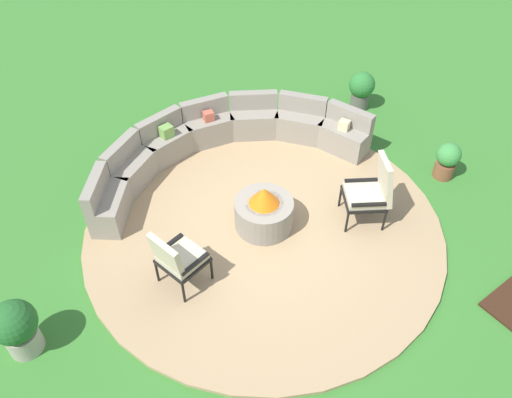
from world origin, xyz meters
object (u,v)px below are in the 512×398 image
(potted_plant_1, at_px, (447,160))
(lounge_chair_front_left, at_px, (177,258))
(fire_pit, at_px, (264,211))
(lounge_chair_front_right, at_px, (372,190))
(potted_plant_2, at_px, (16,327))
(potted_plant_0, at_px, (361,88))
(curved_stone_bench, at_px, (220,143))

(potted_plant_1, bearing_deg, lounge_chair_front_left, 172.26)
(fire_pit, relative_size, potted_plant_1, 1.33)
(fire_pit, height_order, lounge_chair_front_left, lounge_chair_front_left)
(fire_pit, bearing_deg, lounge_chair_front_right, -30.77)
(potted_plant_2, bearing_deg, fire_pit, -1.85)
(potted_plant_0, height_order, potted_plant_2, potted_plant_2)
(fire_pit, relative_size, potted_plant_0, 1.14)
(fire_pit, xyz_separation_m, lounge_chair_front_right, (1.38, -0.82, 0.27))
(lounge_chair_front_left, relative_size, potted_plant_2, 1.19)
(lounge_chair_front_left, distance_m, potted_plant_0, 5.39)
(potted_plant_0, height_order, potted_plant_1, potted_plant_0)
(curved_stone_bench, bearing_deg, lounge_chair_front_right, -68.49)
(fire_pit, height_order, lounge_chair_front_right, lounge_chair_front_right)
(lounge_chair_front_right, relative_size, potted_plant_2, 1.37)
(fire_pit, xyz_separation_m, lounge_chair_front_left, (-1.57, -0.20, 0.24))
(potted_plant_0, bearing_deg, lounge_chair_front_right, -132.82)
(potted_plant_0, relative_size, potted_plant_2, 0.93)
(lounge_chair_front_right, bearing_deg, fire_pit, 92.27)
(fire_pit, bearing_deg, potted_plant_2, 178.15)
(fire_pit, distance_m, potted_plant_0, 3.84)
(fire_pit, bearing_deg, potted_plant_0, 23.08)
(fire_pit, distance_m, potted_plant_2, 3.60)
(lounge_chair_front_left, bearing_deg, potted_plant_0, 96.15)
(potted_plant_0, bearing_deg, fire_pit, -156.92)
(curved_stone_bench, distance_m, potted_plant_2, 4.28)
(lounge_chair_front_right, bearing_deg, potted_plant_0, -9.78)
(curved_stone_bench, bearing_deg, fire_pit, -101.84)
(potted_plant_2, bearing_deg, potted_plant_1, -8.12)
(potted_plant_0, bearing_deg, potted_plant_1, -98.29)
(lounge_chair_front_left, xyz_separation_m, potted_plant_1, (4.77, -0.65, -0.24))
(potted_plant_0, distance_m, potted_plant_1, 2.38)
(curved_stone_bench, height_order, potted_plant_0, curved_stone_bench)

